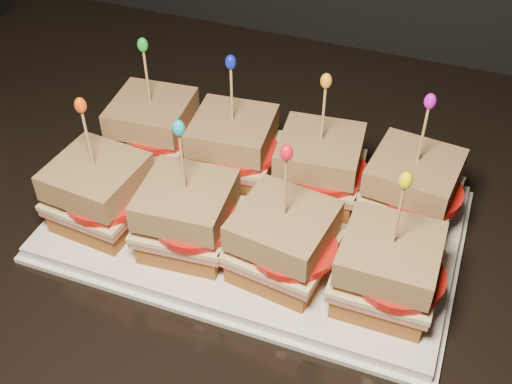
% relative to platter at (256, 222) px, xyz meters
% --- Properties ---
extents(granite_slab, '(2.68, 0.74, 0.04)m').
position_rel_platter_xyz_m(granite_slab, '(0.13, 0.09, -0.03)').
color(granite_slab, black).
rests_on(granite_slab, cabinet).
extents(platter, '(0.44, 0.27, 0.02)m').
position_rel_platter_xyz_m(platter, '(0.00, 0.00, 0.00)').
color(platter, white).
rests_on(platter, granite_slab).
extents(platter_rim, '(0.45, 0.29, 0.01)m').
position_rel_platter_xyz_m(platter_rim, '(0.00, 0.00, -0.01)').
color(platter_rim, white).
rests_on(platter_rim, granite_slab).
extents(sandwich_0_bread_bot, '(0.10, 0.10, 0.02)m').
position_rel_platter_xyz_m(sandwich_0_bread_bot, '(-0.16, 0.06, 0.02)').
color(sandwich_0_bread_bot, brown).
rests_on(sandwich_0_bread_bot, platter).
extents(sandwich_0_ham, '(0.10, 0.10, 0.01)m').
position_rel_platter_xyz_m(sandwich_0_ham, '(-0.16, 0.06, 0.04)').
color(sandwich_0_ham, '#BC5F51').
rests_on(sandwich_0_ham, sandwich_0_bread_bot).
extents(sandwich_0_cheese, '(0.11, 0.10, 0.01)m').
position_rel_platter_xyz_m(sandwich_0_cheese, '(-0.16, 0.06, 0.04)').
color(sandwich_0_cheese, beige).
rests_on(sandwich_0_cheese, sandwich_0_ham).
extents(sandwich_0_tomato, '(0.09, 0.09, 0.01)m').
position_rel_platter_xyz_m(sandwich_0_tomato, '(-0.15, 0.06, 0.05)').
color(sandwich_0_tomato, red).
rests_on(sandwich_0_tomato, sandwich_0_cheese).
extents(sandwich_0_bread_top, '(0.10, 0.10, 0.03)m').
position_rel_platter_xyz_m(sandwich_0_bread_top, '(-0.16, 0.06, 0.07)').
color(sandwich_0_bread_top, '#5E280D').
rests_on(sandwich_0_bread_top, sandwich_0_tomato).
extents(sandwich_0_pick, '(0.00, 0.00, 0.09)m').
position_rel_platter_xyz_m(sandwich_0_pick, '(-0.16, 0.06, 0.12)').
color(sandwich_0_pick, tan).
rests_on(sandwich_0_pick, sandwich_0_bread_top).
extents(sandwich_0_frill, '(0.01, 0.01, 0.02)m').
position_rel_platter_xyz_m(sandwich_0_frill, '(-0.16, 0.06, 0.16)').
color(sandwich_0_frill, green).
rests_on(sandwich_0_frill, sandwich_0_pick).
extents(sandwich_1_bread_bot, '(0.10, 0.10, 0.02)m').
position_rel_platter_xyz_m(sandwich_1_bread_bot, '(-0.05, 0.06, 0.02)').
color(sandwich_1_bread_bot, brown).
rests_on(sandwich_1_bread_bot, platter).
extents(sandwich_1_ham, '(0.11, 0.10, 0.01)m').
position_rel_platter_xyz_m(sandwich_1_ham, '(-0.05, 0.06, 0.04)').
color(sandwich_1_ham, '#BC5F51').
rests_on(sandwich_1_ham, sandwich_1_bread_bot).
extents(sandwich_1_cheese, '(0.11, 0.10, 0.01)m').
position_rel_platter_xyz_m(sandwich_1_cheese, '(-0.05, 0.06, 0.04)').
color(sandwich_1_cheese, beige).
rests_on(sandwich_1_cheese, sandwich_1_ham).
extents(sandwich_1_tomato, '(0.09, 0.09, 0.01)m').
position_rel_platter_xyz_m(sandwich_1_tomato, '(-0.04, 0.06, 0.05)').
color(sandwich_1_tomato, red).
rests_on(sandwich_1_tomato, sandwich_1_cheese).
extents(sandwich_1_bread_top, '(0.10, 0.10, 0.03)m').
position_rel_platter_xyz_m(sandwich_1_bread_top, '(-0.05, 0.06, 0.07)').
color(sandwich_1_bread_top, '#5E280D').
rests_on(sandwich_1_bread_top, sandwich_1_tomato).
extents(sandwich_1_pick, '(0.00, 0.00, 0.09)m').
position_rel_platter_xyz_m(sandwich_1_pick, '(-0.05, 0.06, 0.12)').
color(sandwich_1_pick, tan).
rests_on(sandwich_1_pick, sandwich_1_bread_top).
extents(sandwich_1_frill, '(0.01, 0.01, 0.02)m').
position_rel_platter_xyz_m(sandwich_1_frill, '(-0.05, 0.06, 0.16)').
color(sandwich_1_frill, '#0D1CCC').
rests_on(sandwich_1_frill, sandwich_1_pick).
extents(sandwich_2_bread_bot, '(0.10, 0.10, 0.02)m').
position_rel_platter_xyz_m(sandwich_2_bread_bot, '(0.05, 0.06, 0.02)').
color(sandwich_2_bread_bot, brown).
rests_on(sandwich_2_bread_bot, platter).
extents(sandwich_2_ham, '(0.11, 0.10, 0.01)m').
position_rel_platter_xyz_m(sandwich_2_ham, '(0.05, 0.06, 0.04)').
color(sandwich_2_ham, '#BC5F51').
rests_on(sandwich_2_ham, sandwich_2_bread_bot).
extents(sandwich_2_cheese, '(0.11, 0.10, 0.01)m').
position_rel_platter_xyz_m(sandwich_2_cheese, '(0.05, 0.06, 0.04)').
color(sandwich_2_cheese, beige).
rests_on(sandwich_2_cheese, sandwich_2_ham).
extents(sandwich_2_tomato, '(0.09, 0.09, 0.01)m').
position_rel_platter_xyz_m(sandwich_2_tomato, '(0.06, 0.06, 0.05)').
color(sandwich_2_tomato, red).
rests_on(sandwich_2_tomato, sandwich_2_cheese).
extents(sandwich_2_bread_top, '(0.10, 0.10, 0.03)m').
position_rel_platter_xyz_m(sandwich_2_bread_top, '(0.05, 0.06, 0.07)').
color(sandwich_2_bread_top, '#5E280D').
rests_on(sandwich_2_bread_top, sandwich_2_tomato).
extents(sandwich_2_pick, '(0.00, 0.00, 0.09)m').
position_rel_platter_xyz_m(sandwich_2_pick, '(0.05, 0.06, 0.12)').
color(sandwich_2_pick, tan).
rests_on(sandwich_2_pick, sandwich_2_bread_top).
extents(sandwich_2_frill, '(0.01, 0.01, 0.02)m').
position_rel_platter_xyz_m(sandwich_2_frill, '(0.05, 0.06, 0.16)').
color(sandwich_2_frill, orange).
rests_on(sandwich_2_frill, sandwich_2_pick).
extents(sandwich_3_bread_bot, '(0.10, 0.10, 0.02)m').
position_rel_platter_xyz_m(sandwich_3_bread_bot, '(0.16, 0.06, 0.02)').
color(sandwich_3_bread_bot, brown).
rests_on(sandwich_3_bread_bot, platter).
extents(sandwich_3_ham, '(0.11, 0.10, 0.01)m').
position_rel_platter_xyz_m(sandwich_3_ham, '(0.16, 0.06, 0.04)').
color(sandwich_3_ham, '#BC5F51').
rests_on(sandwich_3_ham, sandwich_3_bread_bot).
extents(sandwich_3_cheese, '(0.11, 0.11, 0.01)m').
position_rel_platter_xyz_m(sandwich_3_cheese, '(0.16, 0.06, 0.04)').
color(sandwich_3_cheese, beige).
rests_on(sandwich_3_cheese, sandwich_3_ham).
extents(sandwich_3_tomato, '(0.09, 0.09, 0.01)m').
position_rel_platter_xyz_m(sandwich_3_tomato, '(0.17, 0.06, 0.05)').
color(sandwich_3_tomato, red).
rests_on(sandwich_3_tomato, sandwich_3_cheese).
extents(sandwich_3_bread_top, '(0.10, 0.10, 0.03)m').
position_rel_platter_xyz_m(sandwich_3_bread_top, '(0.16, 0.06, 0.07)').
color(sandwich_3_bread_top, '#5E280D').
rests_on(sandwich_3_bread_top, sandwich_3_tomato).
extents(sandwich_3_pick, '(0.00, 0.00, 0.09)m').
position_rel_platter_xyz_m(sandwich_3_pick, '(0.16, 0.06, 0.12)').
color(sandwich_3_pick, tan).
rests_on(sandwich_3_pick, sandwich_3_bread_top).
extents(sandwich_3_frill, '(0.01, 0.01, 0.02)m').
position_rel_platter_xyz_m(sandwich_3_frill, '(0.16, 0.06, 0.16)').
color(sandwich_3_frill, '#C311C8').
rests_on(sandwich_3_frill, sandwich_3_pick).
extents(sandwich_4_bread_bot, '(0.10, 0.10, 0.02)m').
position_rel_platter_xyz_m(sandwich_4_bread_bot, '(-0.16, -0.06, 0.02)').
color(sandwich_4_bread_bot, brown).
rests_on(sandwich_4_bread_bot, platter).
extents(sandwich_4_ham, '(0.10, 0.10, 0.01)m').
position_rel_platter_xyz_m(sandwich_4_ham, '(-0.16, -0.06, 0.04)').
color(sandwich_4_ham, '#BC5F51').
rests_on(sandwich_4_ham, sandwich_4_bread_bot).
extents(sandwich_4_cheese, '(0.11, 0.10, 0.01)m').
position_rel_platter_xyz_m(sandwich_4_cheese, '(-0.16, -0.06, 0.04)').
color(sandwich_4_cheese, beige).
rests_on(sandwich_4_cheese, sandwich_4_ham).
extents(sandwich_4_tomato, '(0.09, 0.09, 0.01)m').
position_rel_platter_xyz_m(sandwich_4_tomato, '(-0.15, -0.07, 0.05)').
color(sandwich_4_tomato, red).
rests_on(sandwich_4_tomato, sandwich_4_cheese).
extents(sandwich_4_bread_top, '(0.10, 0.10, 0.03)m').
position_rel_platter_xyz_m(sandwich_4_bread_top, '(-0.16, -0.06, 0.07)').
color(sandwich_4_bread_top, '#5E280D').
rests_on(sandwich_4_bread_top, sandwich_4_tomato).
extents(sandwich_4_pick, '(0.00, 0.00, 0.09)m').
position_rel_platter_xyz_m(sandwich_4_pick, '(-0.16, -0.06, 0.12)').
color(sandwich_4_pick, tan).
rests_on(sandwich_4_pick, sandwich_4_bread_top).
extents(sandwich_4_frill, '(0.01, 0.01, 0.02)m').
position_rel_platter_xyz_m(sandwich_4_frill, '(-0.16, -0.06, 0.16)').
color(sandwich_4_frill, '#F94D0F').
rests_on(sandwich_4_frill, sandwich_4_pick).
extents(sandwich_5_bread_bot, '(0.09, 0.09, 0.02)m').
position_rel_platter_xyz_m(sandwich_5_bread_bot, '(-0.05, -0.06, 0.02)').
color(sandwich_5_bread_bot, brown).
rests_on(sandwich_5_bread_bot, platter).
extents(sandwich_5_ham, '(0.10, 0.10, 0.01)m').
position_rel_platter_xyz_m(sandwich_5_ham, '(-0.05, -0.06, 0.04)').
color(sandwich_5_ham, '#BC5F51').
rests_on(sandwich_5_ham, sandwich_5_bread_bot).
extents(sandwich_5_cheese, '(0.11, 0.10, 0.01)m').
position_rel_platter_xyz_m(sandwich_5_cheese, '(-0.05, -0.06, 0.04)').
color(sandwich_5_cheese, beige).
rests_on(sandwich_5_cheese, sandwich_5_ham).
extents(sandwich_5_tomato, '(0.09, 0.09, 0.01)m').
position_rel_platter_xyz_m(sandwich_5_tomato, '(-0.04, -0.07, 0.05)').
color(sandwich_5_tomato, red).
rests_on(sandwich_5_tomato, sandwich_5_cheese).
extents(sandwich_5_bread_top, '(0.10, 0.10, 0.03)m').
position_rel_platter_xyz_m(sandwich_5_bread_top, '(-0.05, -0.06, 0.07)').
color(sandwich_5_bread_top, '#5E280D').
rests_on(sandwich_5_bread_top, sandwich_5_tomato).
extents(sandwich_5_pick, '(0.00, 0.00, 0.09)m').
position_rel_platter_xyz_m(sandwich_5_pick, '(-0.05, -0.06, 0.12)').
color(sandwich_5_pick, tan).
rests_on(sandwich_5_pick, sandwich_5_bread_top).
extents(sandwich_5_frill, '(0.01, 0.01, 0.02)m').
position_rel_platter_xyz_m(sandwich_5_frill, '(-0.05, -0.06, 0.16)').
color(sandwich_5_frill, '#0AB0CB').
rests_on(sandwich_5_frill, sandwich_5_pick).
extents(sandwich_6_bread_bot, '(0.10, 0.10, 0.02)m').
position_rel_platter_xyz_m(sandwich_6_bread_bot, '(0.05, -0.06, 0.02)').
color(sandwich_6_bread_bot, brown).
rests_on(sandwich_6_bread_bot, platter).
extents(sandwich_6_ham, '(0.11, 0.10, 0.01)m').
position_rel_platter_xyz_m(sandwich_6_ham, '(0.05, -0.06, 0.04)').
color(sandwich_6_ham, '#BC5F51').
rests_on(sandwich_6_ham, sandwich_6_bread_bot).
extents(sandwich_6_cheese, '(0.11, 0.11, 0.01)m').
position_rel_platter_xyz_m(sandwich_6_cheese, '(0.05, -0.06, 0.04)').
color(sandwich_6_cheese, beige).
rests_on(sandwich_6_cheese, sandwich_6_ham).
extents(sandwich_6_tomato, '(0.09, 0.09, 0.01)m').
position_rel_platter_xyz_m(sandwich_6_tomato, '(0.06, -0.07, 0.05)').
color(sandwich_6_tomato, red).
rests_on(sandwich_6_tomato, sandwich_6_cheese).
extents(sandwich_6_bread_top, '(0.10, 0.10, 0.03)m').
position_rel_platter_xyz_m(sandwich_6_bread_top, '(0.05, -0.06, 0.07)').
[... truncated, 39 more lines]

